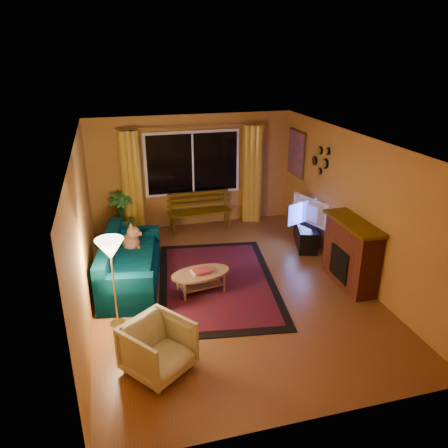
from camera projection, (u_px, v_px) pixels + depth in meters
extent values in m
cube|color=brown|center=(229.00, 288.00, 7.48)|extent=(4.50, 6.00, 0.02)
cube|color=white|center=(229.00, 141.00, 6.53)|extent=(4.50, 6.00, 0.02)
cube|color=#BB7D35|center=(192.00, 171.00, 9.70)|extent=(4.50, 0.02, 2.50)
cube|color=#BB7D35|center=(82.00, 234.00, 6.47)|extent=(0.02, 6.00, 2.50)
cube|color=#BB7D35|center=(354.00, 207.00, 7.55)|extent=(0.02, 6.00, 2.50)
cube|color=black|center=(193.00, 163.00, 9.57)|extent=(2.00, 0.02, 1.30)
cylinder|color=#BF8C3F|center=(192.00, 127.00, 9.22)|extent=(3.20, 0.03, 0.03)
cylinder|color=gold|center=(132.00, 183.00, 9.31)|extent=(0.36, 0.36, 2.24)
cylinder|color=gold|center=(252.00, 174.00, 9.96)|extent=(0.36, 0.36, 2.24)
cube|color=#4A3404|center=(200.00, 221.00, 9.76)|extent=(1.41, 0.46, 0.42)
imported|color=#235B1E|center=(121.00, 215.00, 9.33)|extent=(0.62, 0.62, 0.98)
cube|color=#00222D|center=(131.00, 262.00, 7.43)|extent=(1.21, 2.19, 0.84)
imported|color=#C8BF91|center=(158.00, 346.00, 5.42)|extent=(1.00, 0.99, 0.76)
cylinder|color=#BF8C3F|center=(114.00, 284.00, 6.22)|extent=(0.25, 0.25, 1.37)
cube|color=#6C0800|center=(217.00, 282.00, 7.63)|extent=(2.43, 3.41, 0.02)
cylinder|color=#A47851|center=(201.00, 282.00, 7.27)|extent=(1.15, 1.15, 0.37)
cube|color=black|center=(305.00, 234.00, 9.00)|extent=(0.67, 1.15, 0.45)
imported|color=black|center=(307.00, 212.00, 8.82)|extent=(0.45, 0.94, 0.55)
cube|color=maroon|center=(351.00, 254.00, 7.40)|extent=(0.40, 1.20, 1.10)
cube|color=#C64727|center=(296.00, 153.00, 9.58)|extent=(0.04, 0.76, 0.96)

